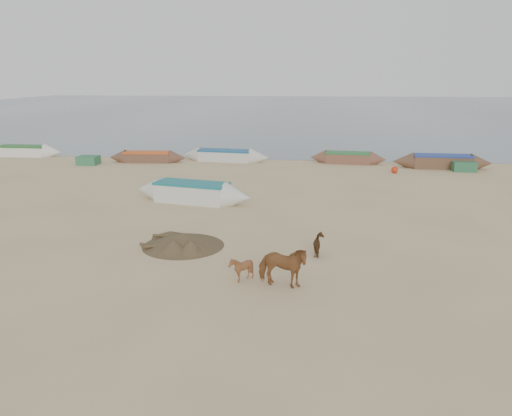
{
  "coord_description": "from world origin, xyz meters",
  "views": [
    {
      "loc": [
        2.03,
        -15.43,
        6.2
      ],
      "look_at": [
        0.0,
        4.0,
        1.0
      ],
      "focal_mm": 35.0,
      "sensor_mm": 36.0,
      "label": 1
    }
  ],
  "objects": [
    {
      "name": "beach_clutter",
      "position": [
        3.61,
        19.65,
        0.3
      ],
      "size": [
        43.87,
        4.89,
        0.64
      ],
      "color": "#316D49",
      "rests_on": "ground"
    },
    {
      "name": "waterline_canoes",
      "position": [
        -1.79,
        20.74,
        0.43
      ],
      "size": [
        57.36,
        3.56,
        0.95
      ],
      "color": "brown",
      "rests_on": "ground"
    },
    {
      "name": "near_canoe",
      "position": [
        -3.74,
        8.6,
        0.51
      ],
      "size": [
        6.4,
        2.76,
        1.01
      ],
      "primitive_type": null,
      "rotation": [
        0.0,
        0.0,
        -0.23
      ],
      "color": "silver",
      "rests_on": "ground"
    },
    {
      "name": "sea",
      "position": [
        0.0,
        82.0,
        0.01
      ],
      "size": [
        160.0,
        160.0,
        0.0
      ],
      "primitive_type": "plane",
      "color": "slate",
      "rests_on": "ground"
    },
    {
      "name": "calf_right",
      "position": [
        2.55,
        1.47,
        0.38
      ],
      "size": [
        0.92,
        0.97,
        0.76
      ],
      "primitive_type": "imported",
      "rotation": [
        0.0,
        0.0,
        2.03
      ],
      "color": "#4F3019",
      "rests_on": "ground"
    },
    {
      "name": "ground",
      "position": [
        0.0,
        0.0,
        0.0
      ],
      "size": [
        140.0,
        140.0,
        0.0
      ],
      "primitive_type": "plane",
      "color": "tan",
      "rests_on": "ground"
    },
    {
      "name": "debris_pile",
      "position": [
        -2.53,
        1.94,
        0.25
      ],
      "size": [
        3.81,
        3.81,
        0.5
      ],
      "primitive_type": "cone",
      "rotation": [
        0.0,
        0.0,
        -0.28
      ],
      "color": "brown",
      "rests_on": "ground"
    },
    {
      "name": "calf_front",
      "position": [
        0.07,
        -1.12,
        0.42
      ],
      "size": [
        0.8,
        0.72,
        0.83
      ],
      "primitive_type": "imported",
      "rotation": [
        0.0,
        0.0,
        -1.5
      ],
      "color": "brown",
      "rests_on": "ground"
    },
    {
      "name": "cow_adult",
      "position": [
        1.36,
        -1.44,
        0.66
      ],
      "size": [
        1.68,
        1.02,
        1.32
      ],
      "primitive_type": "imported",
      "rotation": [
        0.0,
        0.0,
        1.37
      ],
      "color": "brown",
      "rests_on": "ground"
    }
  ]
}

